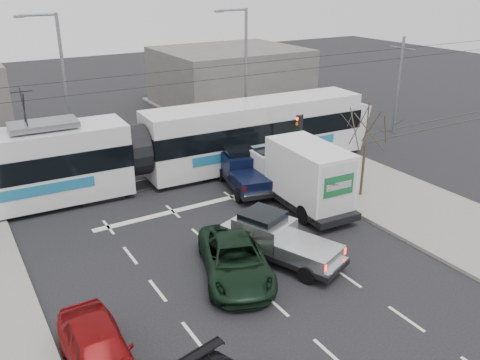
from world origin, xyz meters
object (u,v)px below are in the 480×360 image
traffic_signal (300,132)px  navy_pickup (242,170)px  bare_tree (367,128)px  box_truck (302,175)px  street_lamp_near (244,69)px  red_car (99,351)px  street_lamp_far (61,81)px  silver_pickup (276,238)px  tram (135,151)px  green_car (235,259)px

traffic_signal → navy_pickup: 3.97m
bare_tree → box_truck: bearing=167.1°
traffic_signal → box_truck: (-2.26, -3.22, -1.07)m
traffic_signal → street_lamp_near: bearing=83.6°
red_car → box_truck: bearing=28.0°
bare_tree → street_lamp_far: size_ratio=0.56×
box_truck → silver_pickup: bearing=-135.1°
street_lamp_far → tram: bearing=-70.9°
street_lamp_near → street_lamp_far: size_ratio=1.00×
tram → red_car: size_ratio=6.49×
street_lamp_near → navy_pickup: 9.30m
traffic_signal → bare_tree: bearing=-74.2°
red_car → street_lamp_near: bearing=48.7°
bare_tree → red_car: bare_tree is taller
silver_pickup → red_car: size_ratio=1.23×
navy_pickup → red_car: size_ratio=1.16×
silver_pickup → traffic_signal: bearing=26.0°
green_car → box_truck: bearing=52.8°
green_car → silver_pickup: bearing=28.8°
street_lamp_near → box_truck: 11.68m
traffic_signal → green_car: (-8.45, -7.13, -2.00)m
street_lamp_near → street_lamp_far: 11.67m
silver_pickup → red_car: (-8.21, -2.70, -0.18)m
box_truck → green_car: size_ratio=1.30×
bare_tree → silver_pickup: bearing=-159.2°
street_lamp_near → tram: street_lamp_near is taller
bare_tree → silver_pickup: bare_tree is taller
bare_tree → red_car: (-15.66, -5.53, -3.03)m
tram → green_car: (0.09, -10.55, -1.36)m
silver_pickup → box_truck: size_ratio=0.80×
bare_tree → tram: tram is taller
green_car → red_car: 6.53m
traffic_signal → box_truck: bearing=-125.0°
bare_tree → box_truck: (-3.39, 0.77, -2.12)m
navy_pickup → green_car: size_ratio=0.98×
box_truck → green_car: 7.38m
green_car → red_car: red_car is taller
street_lamp_near → navy_pickup: bearing=-121.7°
bare_tree → green_car: bare_tree is taller
navy_pickup → bare_tree: bearing=-30.8°
red_car → silver_pickup: bearing=19.0°
street_lamp_far → tram: (2.11, -6.08, -3.02)m
street_lamp_far → red_car: street_lamp_far is taller
bare_tree → tram: (-9.67, 7.42, -1.70)m
box_truck → navy_pickup: 3.90m
traffic_signal → green_car: size_ratio=0.68×
traffic_signal → tram: tram is taller
street_lamp_near → tram: 10.67m
box_truck → bare_tree: bearing=-9.5°
street_lamp_far → box_truck: size_ratio=1.30×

